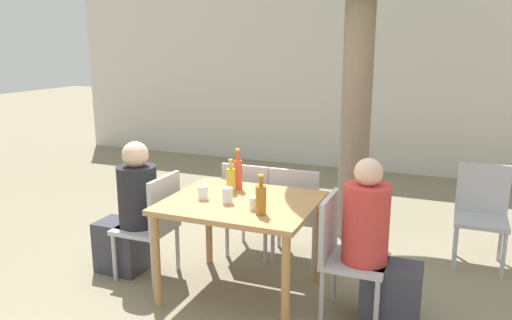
% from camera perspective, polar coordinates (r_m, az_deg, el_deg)
% --- Properties ---
extents(ground_plane, '(30.00, 30.00, 0.00)m').
position_cam_1_polar(ground_plane, '(4.12, -1.62, -15.01)').
color(ground_plane, gray).
extents(cafe_building_wall, '(10.00, 0.08, 2.80)m').
position_cam_1_polar(cafe_building_wall, '(7.86, 11.37, 9.01)').
color(cafe_building_wall, beige).
rests_on(cafe_building_wall, ground_plane).
extents(dining_table_front, '(1.13, 0.96, 0.78)m').
position_cam_1_polar(dining_table_front, '(3.84, -1.69, -6.00)').
color(dining_table_front, '#B27F4C').
rests_on(dining_table_front, ground_plane).
extents(patio_chair_0, '(0.44, 0.44, 0.90)m').
position_cam_1_polar(patio_chair_0, '(4.26, -11.60, -6.80)').
color(patio_chair_0, '#B2B2B7').
rests_on(patio_chair_0, ground_plane).
extents(patio_chair_1, '(0.44, 0.44, 0.90)m').
position_cam_1_polar(patio_chair_1, '(3.68, 9.96, -10.05)').
color(patio_chair_1, '#B2B2B7').
rests_on(patio_chair_1, ground_plane).
extents(patio_chair_2, '(0.44, 0.44, 0.90)m').
position_cam_1_polar(patio_chair_2, '(4.60, -0.68, -5.01)').
color(patio_chair_2, '#B2B2B7').
rests_on(patio_chair_2, ground_plane).
extents(patio_chair_3, '(0.44, 0.44, 0.90)m').
position_cam_1_polar(patio_chair_3, '(4.46, 4.71, -5.68)').
color(patio_chair_3, '#B2B2B7').
rests_on(patio_chair_3, ground_plane).
extents(patio_chair_4, '(0.44, 0.44, 0.90)m').
position_cam_1_polar(patio_chair_4, '(4.88, 24.37, -5.15)').
color(patio_chair_4, '#B2B2B7').
rests_on(patio_chair_4, ground_plane).
extents(person_seated_0, '(0.56, 0.33, 1.17)m').
position_cam_1_polar(person_seated_0, '(4.39, -14.21, -6.16)').
color(person_seated_0, '#383842').
rests_on(person_seated_0, ground_plane).
extents(person_seated_1, '(0.56, 0.32, 1.19)m').
position_cam_1_polar(person_seated_1, '(3.63, 13.67, -10.16)').
color(person_seated_1, '#383842').
rests_on(person_seated_1, ground_plane).
extents(oil_cruet_0, '(0.07, 0.07, 0.27)m').
position_cam_1_polar(oil_cruet_0, '(3.99, -2.90, -2.22)').
color(oil_cruet_0, gold).
rests_on(oil_cruet_0, dining_table_front).
extents(amber_bottle_1, '(0.08, 0.08, 0.29)m').
position_cam_1_polar(amber_bottle_1, '(3.47, 0.57, -4.50)').
color(amber_bottle_1, '#9E661E').
rests_on(amber_bottle_1, dining_table_front).
extents(soda_bottle_2, '(0.07, 0.07, 0.34)m').
position_cam_1_polar(soda_bottle_2, '(4.06, -2.09, -1.56)').
color(soda_bottle_2, '#DB4C2D').
rests_on(soda_bottle_2, dining_table_front).
extents(drinking_glass_0, '(0.08, 0.08, 0.12)m').
position_cam_1_polar(drinking_glass_0, '(3.72, -3.29, -4.08)').
color(drinking_glass_0, silver).
rests_on(drinking_glass_0, dining_table_front).
extents(drinking_glass_1, '(0.07, 0.07, 0.09)m').
position_cam_1_polar(drinking_glass_1, '(3.59, -0.24, -4.98)').
color(drinking_glass_1, silver).
rests_on(drinking_glass_1, dining_table_front).
extents(drinking_glass_2, '(0.08, 0.08, 0.10)m').
position_cam_1_polar(drinking_glass_2, '(3.84, -6.09, -3.73)').
color(drinking_glass_2, white).
rests_on(drinking_glass_2, dining_table_front).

